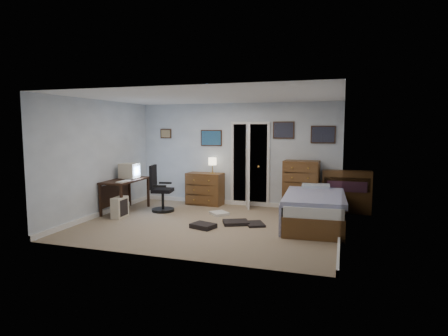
{
  "coord_description": "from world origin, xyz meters",
  "views": [
    {
      "loc": [
        2.5,
        -6.83,
        1.92
      ],
      "look_at": [
        0.22,
        0.3,
        1.1
      ],
      "focal_mm": 30.0,
      "sensor_mm": 36.0,
      "label": 1
    }
  ],
  "objects_px": {
    "office_chair": "(160,194)",
    "low_dresser": "(205,189)",
    "bed": "(314,209)",
    "computer_desk": "(122,187)",
    "tall_dresser": "(301,186)"
  },
  "relations": [
    {
      "from": "computer_desk",
      "to": "tall_dresser",
      "type": "height_order",
      "value": "tall_dresser"
    },
    {
      "from": "computer_desk",
      "to": "bed",
      "type": "xyz_separation_m",
      "value": [
        4.27,
        0.06,
        -0.24
      ]
    },
    {
      "from": "tall_dresser",
      "to": "bed",
      "type": "bearing_deg",
      "value": -70.21
    },
    {
      "from": "computer_desk",
      "to": "bed",
      "type": "bearing_deg",
      "value": -0.6
    },
    {
      "from": "computer_desk",
      "to": "low_dresser",
      "type": "relative_size",
      "value": 1.46
    },
    {
      "from": "computer_desk",
      "to": "tall_dresser",
      "type": "distance_m",
      "value": 4.09
    },
    {
      "from": "office_chair",
      "to": "low_dresser",
      "type": "bearing_deg",
      "value": 44.44
    },
    {
      "from": "tall_dresser",
      "to": "bed",
      "type": "relative_size",
      "value": 0.54
    },
    {
      "from": "office_chair",
      "to": "tall_dresser",
      "type": "bearing_deg",
      "value": 7.05
    },
    {
      "from": "tall_dresser",
      "to": "low_dresser",
      "type": "bearing_deg",
      "value": -178.4
    },
    {
      "from": "computer_desk",
      "to": "low_dresser",
      "type": "xyz_separation_m",
      "value": [
        1.54,
        1.28,
        -0.17
      ]
    },
    {
      "from": "bed",
      "to": "office_chair",
      "type": "bearing_deg",
      "value": 174.08
    },
    {
      "from": "office_chair",
      "to": "bed",
      "type": "relative_size",
      "value": 0.49
    },
    {
      "from": "low_dresser",
      "to": "tall_dresser",
      "type": "relative_size",
      "value": 0.76
    },
    {
      "from": "low_dresser",
      "to": "tall_dresser",
      "type": "xyz_separation_m",
      "value": [
        2.36,
        -0.02,
        0.19
      ]
    }
  ]
}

